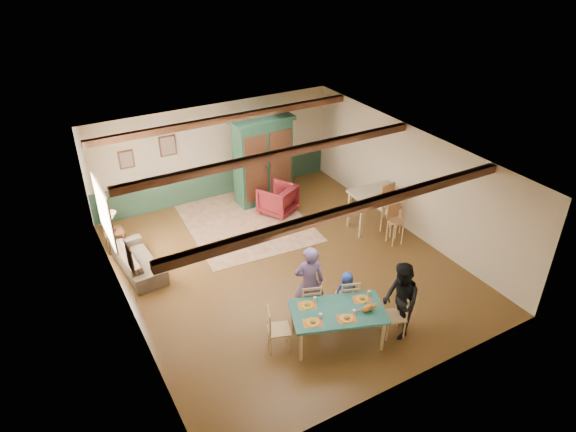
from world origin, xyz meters
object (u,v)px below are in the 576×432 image
dining_chair_end_left (279,329)px  table_lamp (112,222)px  dining_chair_end_right (394,315)px  dining_table (337,326)px  bar_stool_right (392,210)px  sofa (138,260)px  dining_chair_far_left (310,300)px  armchair (278,199)px  bar_stool_left (395,225)px  person_man (309,283)px  person_child (346,293)px  counter_table (374,209)px  person_woman (401,301)px  dining_chair_far_right (347,296)px  armoire (263,160)px  cat (368,307)px  end_table (116,240)px

dining_chair_end_left → table_lamp: 5.15m
dining_chair_end_right → dining_table: bearing=-90.0°
bar_stool_right → sofa: bearing=160.0°
dining_chair_far_left → dining_chair_end_right: (1.16, -1.15, 0.00)m
armchair → sofa: (-4.01, -0.80, -0.13)m
dining_chair_end_left → bar_stool_left: 4.52m
person_man → person_child: size_ratio=1.72×
dining_chair_far_left → bar_stool_left: (3.26, 1.34, 0.05)m
counter_table → person_woman: bearing=-120.7°
person_woman → sofa: person_woman is taller
dining_chair_far_right → person_child: (0.03, 0.07, 0.03)m
armoire → bar_stool_left: (1.76, -3.58, -0.71)m
dining_chair_end_left → cat: 1.66m
person_child → sofa: person_child is taller
person_woman → counter_table: person_woman is taller
armoire → sofa: size_ratio=1.31×
sofa → person_woman: bearing=-143.7°
dining_chair_end_left → end_table: dining_chair_end_left is taller
dining_chair_far_left → dining_chair_end_right: same height
dining_chair_end_left → person_woman: (2.16, -0.77, 0.33)m
dining_chair_end_right → bar_stool_right: (2.34, 2.92, 0.19)m
table_lamp → counter_table: (6.01, -2.18, -0.25)m
dining_table → dining_chair_far_left: (-0.13, 0.78, 0.10)m
person_child → sofa: size_ratio=0.52×
person_man → end_table: (-2.78, 4.31, -0.56)m
person_woman → armchair: size_ratio=1.80×
dining_chair_end_right → bar_stool_left: 3.26m
armoire → end_table: bearing=-175.0°
person_man → armoire: (1.48, 4.85, 0.39)m
dining_chair_end_right → person_woman: person_woman is taller
person_man → armoire: bearing=-87.2°
dining_table → person_child: (0.62, 0.59, 0.12)m
dining_chair_far_left → armoire: bearing=-87.3°
table_lamp → bar_stool_right: bearing=-22.6°
armoire → dining_chair_far_right: bearing=-100.9°
dining_chair_far_right → armoire: 5.30m
sofa → end_table: 1.12m
end_table → dining_chair_far_left: bearing=-57.9°
person_child → table_lamp: 5.76m
cat → armchair: 5.23m
dining_chair_far_left → armchair: (1.50, 4.09, -0.06)m
person_man → person_woman: size_ratio=1.05×
end_table → bar_stool_left: 6.75m
dining_chair_far_right → sofa: 4.80m
person_child → cat: bearing=99.5°
dining_chair_end_left → bar_stool_right: bearing=-43.9°
dining_chair_end_left → armoire: 5.90m
cat → bar_stool_right: (2.91, 2.82, -0.16)m
dining_chair_far_left → end_table: dining_chair_far_left is taller
dining_chair_far_right → cat: bearing=100.4°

